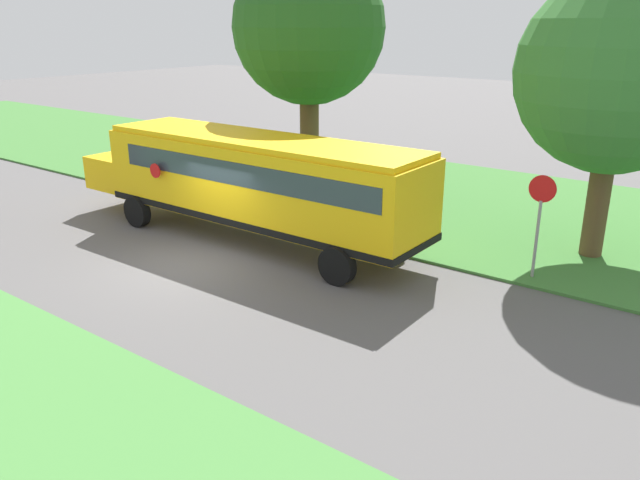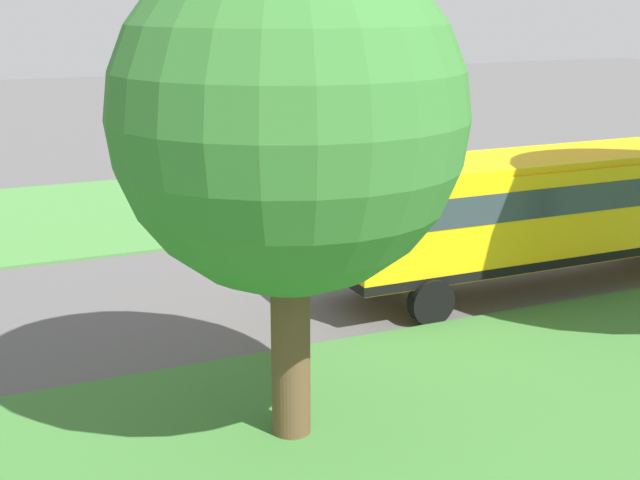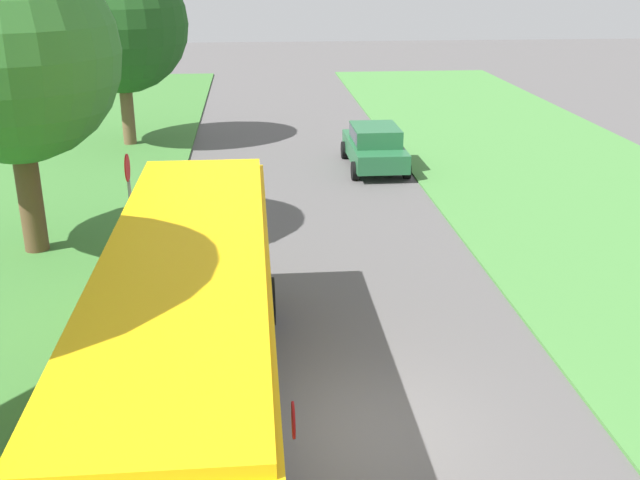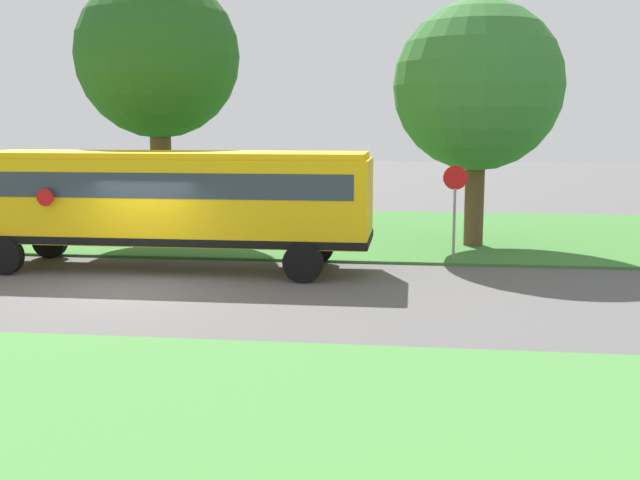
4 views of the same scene
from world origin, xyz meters
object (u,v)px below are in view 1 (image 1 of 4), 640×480
at_px(oak_tree_roadside_mid, 614,73).
at_px(oak_tree_beside_bus, 311,28).
at_px(school_bus, 252,178).
at_px(stop_sign, 539,215).

bearing_deg(oak_tree_roadside_mid, oak_tree_beside_bus, -92.78).
xyz_separation_m(school_bus, oak_tree_beside_bus, (-5.14, -1.72, 4.12)).
distance_m(school_bus, stop_sign, 8.05).
distance_m(oak_tree_beside_bus, stop_sign, 10.91).
bearing_deg(oak_tree_beside_bus, stop_sign, 71.77).
relative_size(school_bus, oak_tree_beside_bus, 1.42).
height_order(school_bus, oak_tree_beside_bus, oak_tree_beside_bus).
distance_m(school_bus, oak_tree_beside_bus, 6.81).
relative_size(oak_tree_roadside_mid, stop_sign, 2.79).
distance_m(oak_tree_beside_bus, oak_tree_roadside_mid, 10.23).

